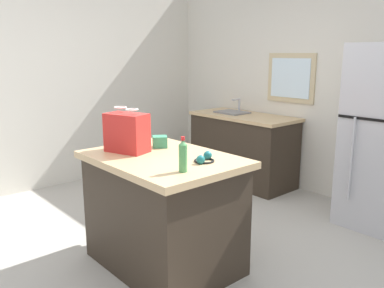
{
  "coord_description": "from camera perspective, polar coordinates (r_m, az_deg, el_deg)",
  "views": [
    {
      "loc": [
        2.36,
        -1.88,
        1.68
      ],
      "look_at": [
        -0.02,
        0.21,
        0.96
      ],
      "focal_mm": 37.47,
      "sensor_mm": 36.0,
      "label": 1
    }
  ],
  "objects": [
    {
      "name": "small_box",
      "position": [
        3.36,
        -4.6,
        0.33
      ],
      "size": [
        0.16,
        0.16,
        0.09
      ],
      "primitive_type": "cube",
      "rotation": [
        0.0,
        0.0,
        -0.59
      ],
      "color": "#388E66",
      "rests_on": "kitchen_island"
    },
    {
      "name": "sink_counter",
      "position": [
        5.33,
        7.2,
        -0.53
      ],
      "size": [
        1.42,
        0.65,
        1.09
      ],
      "color": "#33281E",
      "rests_on": "ground"
    },
    {
      "name": "ear_defenders",
      "position": [
        2.91,
        1.75,
        -2.09
      ],
      "size": [
        0.2,
        0.2,
        0.06
      ],
      "color": "black",
      "rests_on": "kitchen_island"
    },
    {
      "name": "ground",
      "position": [
        3.46,
        -2.43,
        -16.32
      ],
      "size": [
        6.27,
        6.27,
        0.0
      ],
      "primitive_type": "plane",
      "color": "#ADA89E"
    },
    {
      "name": "bottle",
      "position": [
        2.64,
        -1.3,
        -1.73
      ],
      "size": [
        0.06,
        0.06,
        0.24
      ],
      "color": "#4C9956",
      "rests_on": "kitchen_island"
    },
    {
      "name": "kitchen_island",
      "position": [
        3.22,
        -4.07,
        -9.51
      ],
      "size": [
        1.21,
        0.88,
        0.91
      ],
      "color": "#33281E",
      "rests_on": "ground"
    },
    {
      "name": "left_wall",
      "position": [
        5.33,
        -20.72,
        8.71
      ],
      "size": [
        0.1,
        4.8,
        2.76
      ],
      "color": "silver",
      "rests_on": "ground"
    },
    {
      "name": "back_wall",
      "position": [
        4.91,
        19.98,
        8.48
      ],
      "size": [
        5.22,
        0.13,
        2.76
      ],
      "color": "silver",
      "rests_on": "ground"
    },
    {
      "name": "shopping_bag",
      "position": [
        3.22,
        -9.25,
        1.63
      ],
      "size": [
        0.38,
        0.29,
        0.35
      ],
      "color": "red",
      "rests_on": "kitchen_island"
    }
  ]
}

